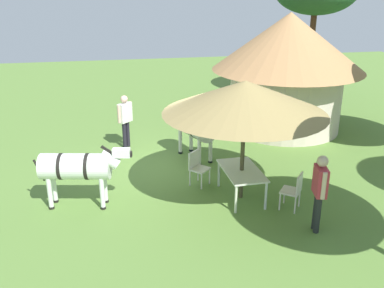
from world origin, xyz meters
The scene contains 10 objects.
ground_plane centered at (0.00, 0.00, 0.00)m, with size 36.00×36.00×0.00m, color #597E37.
thatched_hut centered at (-2.91, 4.51, 2.30)m, with size 5.15×5.15×4.01m.
shade_umbrella centered at (1.94, 1.52, 2.54)m, with size 3.80×3.80×2.92m.
patio_dining_table centered at (1.94, 1.52, 0.66)m, with size 1.56×0.90×0.74m.
patio_chair_near_hut centered at (2.73, 2.55, 0.52)m, with size 0.60×0.60×0.90m.
patio_chair_west_end centered at (1.01, 0.60, 0.52)m, with size 0.61×0.61×0.90m.
guest_beside_umbrella centered at (3.68, 2.66, 1.04)m, with size 0.61×0.31×1.73m.
standing_watcher centered at (-2.02, -1.09, 1.02)m, with size 0.47×0.47×1.69m.
zebra_nearest_camera centered at (1.64, -2.32, 0.99)m, with size 0.89×2.26×1.53m.
zebra_by_umbrella centered at (-0.69, 0.90, 1.03)m, with size 1.99×1.16×1.57m.
Camera 1 is at (11.20, -1.42, 5.09)m, focal length 41.06 mm.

